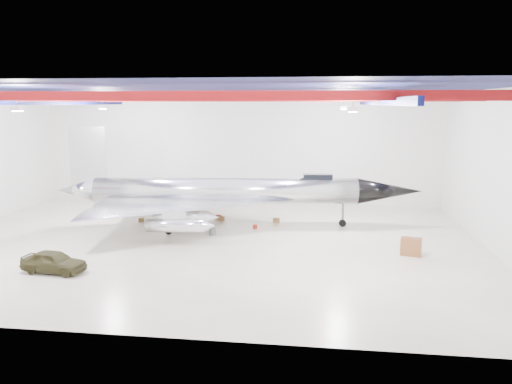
# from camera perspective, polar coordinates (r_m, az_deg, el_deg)

# --- Properties ---
(floor) EXTENTS (40.00, 40.00, 0.00)m
(floor) POSITION_cam_1_polar(r_m,az_deg,el_deg) (36.84, -5.90, -5.72)
(floor) COLOR #C4B49C
(floor) RESTS_ON ground
(wall_back) EXTENTS (40.00, 0.00, 40.00)m
(wall_back) POSITION_cam_1_polar(r_m,az_deg,el_deg) (50.36, -2.08, 4.95)
(wall_back) COLOR silver
(wall_back) RESTS_ON floor
(wall_right) EXTENTS (0.00, 30.00, 30.00)m
(wall_right) POSITION_cam_1_polar(r_m,az_deg,el_deg) (36.68, 26.00, 2.01)
(wall_right) COLOR silver
(wall_right) RESTS_ON floor
(ceiling) EXTENTS (40.00, 40.00, 0.00)m
(ceiling) POSITION_cam_1_polar(r_m,az_deg,el_deg) (35.47, -6.22, 11.64)
(ceiling) COLOR #0A0F38
(ceiling) RESTS_ON wall_back
(ceiling_structure) EXTENTS (39.50, 29.50, 1.08)m
(ceiling_structure) POSITION_cam_1_polar(r_m,az_deg,el_deg) (35.45, -6.20, 10.55)
(ceiling_structure) COLOR maroon
(ceiling_structure) RESTS_ON ceiling
(jet_aircraft) EXTENTS (29.89, 18.86, 8.15)m
(jet_aircraft) POSITION_cam_1_polar(r_m,az_deg,el_deg) (40.83, -3.54, -0.27)
(jet_aircraft) COLOR silver
(jet_aircraft) RESTS_ON floor
(jeep) EXTENTS (4.07, 2.00, 1.33)m
(jeep) POSITION_cam_1_polar(r_m,az_deg,el_deg) (32.51, -22.12, -7.37)
(jeep) COLOR #38341C
(jeep) RESTS_ON floor
(desk) EXTENTS (1.45, 0.99, 1.22)m
(desk) POSITION_cam_1_polar(r_m,az_deg,el_deg) (34.95, 17.30, -5.98)
(desk) COLOR brown
(desk) RESTS_ON floor
(crate_ply) EXTENTS (0.57, 0.51, 0.33)m
(crate_ply) POSITION_cam_1_polar(r_m,az_deg,el_deg) (43.91, -12.96, -3.12)
(crate_ply) COLOR olive
(crate_ply) RESTS_ON floor
(toolbox_red) EXTENTS (0.56, 0.50, 0.34)m
(toolbox_red) POSITION_cam_1_polar(r_m,az_deg,el_deg) (44.06, -4.33, -2.84)
(toolbox_red) COLOR maroon
(toolbox_red) RESTS_ON floor
(engine_drum) EXTENTS (0.57, 0.57, 0.47)m
(engine_drum) POSITION_cam_1_polar(r_m,az_deg,el_deg) (38.70, -4.99, -4.57)
(engine_drum) COLOR #59595B
(engine_drum) RESTS_ON floor
(parts_bin) EXTENTS (0.62, 0.54, 0.37)m
(parts_bin) POSITION_cam_1_polar(r_m,az_deg,el_deg) (42.53, 2.33, -3.27)
(parts_bin) COLOR olive
(parts_bin) RESTS_ON floor
(crate_small) EXTENTS (0.43, 0.35, 0.28)m
(crate_small) POSITION_cam_1_polar(r_m,az_deg,el_deg) (46.66, -10.95, -2.30)
(crate_small) COLOR #59595B
(crate_small) RESTS_ON floor
(tool_chest) EXTENTS (0.41, 0.41, 0.32)m
(tool_chest) POSITION_cam_1_polar(r_m,az_deg,el_deg) (40.54, -0.10, -3.96)
(tool_chest) COLOR maroon
(tool_chest) RESTS_ON floor
(oil_barrel) EXTENTS (0.51, 0.41, 0.35)m
(oil_barrel) POSITION_cam_1_polar(r_m,az_deg,el_deg) (43.34, -3.98, -3.04)
(oil_barrel) COLOR olive
(oil_barrel) RESTS_ON floor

